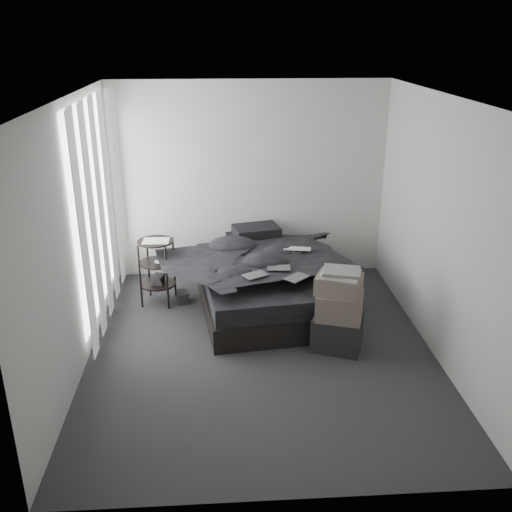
{
  "coord_description": "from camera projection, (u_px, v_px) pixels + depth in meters",
  "views": [
    {
      "loc": [
        -0.4,
        -5.26,
        3.18
      ],
      "look_at": [
        0.0,
        0.8,
        0.75
      ],
      "focal_mm": 40.0,
      "sensor_mm": 36.0,
      "label": 1
    }
  ],
  "objects": [
    {
      "name": "wall_front",
      "position": [
        286.0,
        344.0,
        3.65
      ],
      "size": [
        3.6,
        0.01,
        2.6
      ],
      "primitive_type": "cube",
      "color": "beige",
      "rests_on": "ground"
    },
    {
      "name": "duvet",
      "position": [
        268.0,
        261.0,
        6.75
      ],
      "size": [
        1.72,
        1.93,
        0.24
      ],
      "primitive_type": "imported",
      "rotation": [
        0.0,
        0.0,
        0.12
      ],
      "color": "black",
      "rests_on": "mattress"
    },
    {
      "name": "comic_b",
      "position": [
        279.0,
        261.0,
        6.39
      ],
      "size": [
        0.27,
        0.19,
        0.01
      ],
      "primitive_type": "cube",
      "rotation": [
        0.0,
        0.0,
        -0.09
      ],
      "color": "black",
      "rests_on": "duvet"
    },
    {
      "name": "art_book_snake",
      "position": [
        342.0,
        271.0,
        5.75
      ],
      "size": [
        0.43,
        0.38,
        0.03
      ],
      "primitive_type": "cube",
      "rotation": [
        0.0,
        0.0,
        -0.27
      ],
      "color": "silver",
      "rests_on": "art_book_white"
    },
    {
      "name": "art_book_white",
      "position": [
        340.0,
        274.0,
        5.78
      ],
      "size": [
        0.46,
        0.42,
        0.04
      ],
      "primitive_type": "cube",
      "rotation": [
        0.0,
        0.0,
        -0.38
      ],
      "color": "silver",
      "rests_on": "box_upper"
    },
    {
      "name": "mattress",
      "position": [
        267.0,
        277.0,
        6.88
      ],
      "size": [
        1.73,
        2.17,
        0.22
      ],
      "primitive_type": "cube",
      "rotation": [
        0.0,
        0.0,
        0.12
      ],
      "color": "black",
      "rests_on": "bed"
    },
    {
      "name": "box_upper",
      "position": [
        339.0,
        284.0,
        5.83
      ],
      "size": [
        0.55,
        0.51,
        0.19
      ],
      "primitive_type": "cube",
      "rotation": [
        0.0,
        0.0,
        -0.43
      ],
      "color": "#61554D",
      "rests_on": "box_mid"
    },
    {
      "name": "wall_left",
      "position": [
        75.0,
        238.0,
        5.48
      ],
      "size": [
        0.01,
        4.2,
        2.6
      ],
      "primitive_type": "cube",
      "color": "beige",
      "rests_on": "ground"
    },
    {
      "name": "papers",
      "position": [
        156.0,
        241.0,
        6.81
      ],
      "size": [
        0.31,
        0.24,
        0.02
      ],
      "primitive_type": "cube",
      "rotation": [
        0.0,
        0.0,
        -0.02
      ],
      "color": "white",
      "rests_on": "side_stand"
    },
    {
      "name": "comic_c",
      "position": [
        297.0,
        270.0,
        6.14
      ],
      "size": [
        0.31,
        0.3,
        0.01
      ],
      "primitive_type": "cube",
      "rotation": [
        0.0,
        0.0,
        0.73
      ],
      "color": "black",
      "rests_on": "duvet"
    },
    {
      "name": "window_left",
      "position": [
        95.0,
        206.0,
        6.3
      ],
      "size": [
        0.02,
        2.0,
        2.3
      ],
      "primitive_type": "cube",
      "color": "white",
      "rests_on": "wall_left"
    },
    {
      "name": "pillow_upper",
      "position": [
        256.0,
        231.0,
        7.48
      ],
      "size": [
        0.66,
        0.52,
        0.13
      ],
      "primitive_type": "cube",
      "rotation": [
        0.0,
        0.0,
        0.23
      ],
      "color": "black",
      "rests_on": "pillow_lower"
    },
    {
      "name": "bed",
      "position": [
        267.0,
        295.0,
        6.98
      ],
      "size": [
        1.8,
        2.23,
        0.28
      ],
      "primitive_type": "cube",
      "rotation": [
        0.0,
        0.0,
        0.12
      ],
      "color": "black",
      "rests_on": "floor"
    },
    {
      "name": "pillow_lower",
      "position": [
        251.0,
        240.0,
        7.54
      ],
      "size": [
        0.67,
        0.49,
        0.14
      ],
      "primitive_type": "cube",
      "rotation": [
        0.0,
        0.0,
        0.12
      ],
      "color": "black",
      "rests_on": "mattress"
    },
    {
      "name": "curtain_left",
      "position": [
        100.0,
        212.0,
        6.33
      ],
      "size": [
        0.06,
        2.12,
        2.48
      ],
      "primitive_type": "cube",
      "color": "white",
      "rests_on": "wall_left"
    },
    {
      "name": "side_stand",
      "position": [
        158.0,
        272.0,
        6.98
      ],
      "size": [
        0.51,
        0.51,
        0.8
      ],
      "primitive_type": "cylinder",
      "rotation": [
        0.0,
        0.0,
        -0.19
      ],
      "color": "black",
      "rests_on": "floor"
    },
    {
      "name": "box_lower",
      "position": [
        337.0,
        333.0,
        6.03
      ],
      "size": [
        0.6,
        0.54,
        0.37
      ],
      "primitive_type": "cube",
      "rotation": [
        0.0,
        0.0,
        -0.38
      ],
      "color": "black",
      "rests_on": "floor"
    },
    {
      "name": "wall_right",
      "position": [
        440.0,
        230.0,
        5.7
      ],
      "size": [
        0.01,
        4.2,
        2.6
      ],
      "primitive_type": "cube",
      "color": "beige",
      "rests_on": "ground"
    },
    {
      "name": "floor_books",
      "position": [
        182.0,
        297.0,
        7.09
      ],
      "size": [
        0.16,
        0.21,
        0.13
      ],
      "primitive_type": "cube",
      "rotation": [
        0.0,
        0.0,
        0.18
      ],
      "color": "black",
      "rests_on": "floor"
    },
    {
      "name": "comic_a",
      "position": [
        255.0,
        269.0,
        6.21
      ],
      "size": [
        0.31,
        0.27,
        0.01
      ],
      "primitive_type": "cube",
      "rotation": [
        0.0,
        0.0,
        0.51
      ],
      "color": "black",
      "rests_on": "duvet"
    },
    {
      "name": "wall_back",
      "position": [
        249.0,
        181.0,
        7.54
      ],
      "size": [
        3.6,
        0.01,
        2.6
      ],
      "primitive_type": "cube",
      "color": "beige",
      "rests_on": "ground"
    },
    {
      "name": "ceiling",
      "position": [
        262.0,
        98.0,
        5.11
      ],
      "size": [
        3.6,
        4.2,
        0.01
      ],
      "primitive_type": "cube",
      "color": "white",
      "rests_on": "ground"
    },
    {
      "name": "box_mid",
      "position": [
        339.0,
        306.0,
        5.9
      ],
      "size": [
        0.55,
        0.49,
        0.28
      ],
      "primitive_type": "cube",
      "rotation": [
        0.0,
        0.0,
        -0.31
      ],
      "color": "#61554D",
      "rests_on": "box_lower"
    },
    {
      "name": "floor",
      "position": [
        261.0,
        349.0,
        6.08
      ],
      "size": [
        3.6,
        4.2,
        0.01
      ],
      "primitive_type": "cube",
      "color": "#2A2A2C",
      "rests_on": "ground"
    },
    {
      "name": "laptop",
      "position": [
        297.0,
        245.0,
        6.86
      ],
      "size": [
        0.36,
        0.27,
        0.03
      ],
      "primitive_type": "imported",
      "rotation": [
        0.0,
        0.0,
        -0.19
      ],
      "color": "silver",
      "rests_on": "duvet"
    }
  ]
}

